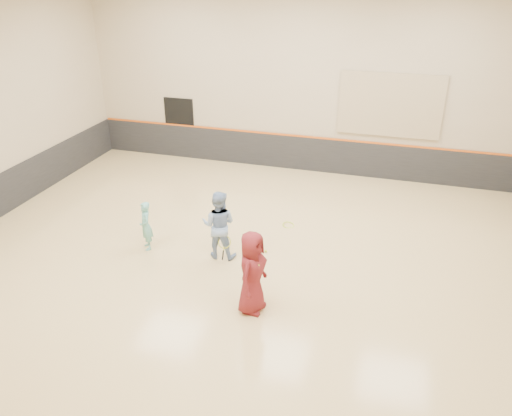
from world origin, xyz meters
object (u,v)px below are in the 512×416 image
(young_man, at_px, (252,272))
(spare_racket, at_px, (288,223))
(instructor, at_px, (219,225))
(girl, at_px, (146,226))

(young_man, height_order, spare_racket, young_man)
(young_man, distance_m, spare_racket, 3.90)
(instructor, height_order, young_man, young_man)
(instructor, xyz_separation_m, spare_racket, (1.28, 2.01, -0.80))
(instructor, bearing_deg, young_man, 122.47)
(girl, height_order, young_man, young_man)
(girl, bearing_deg, instructor, 57.43)
(girl, bearing_deg, spare_racket, 86.82)
(girl, xyz_separation_m, spare_racket, (3.16, 2.18, -0.57))
(young_man, xyz_separation_m, spare_racket, (-0.10, 3.80, -0.84))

